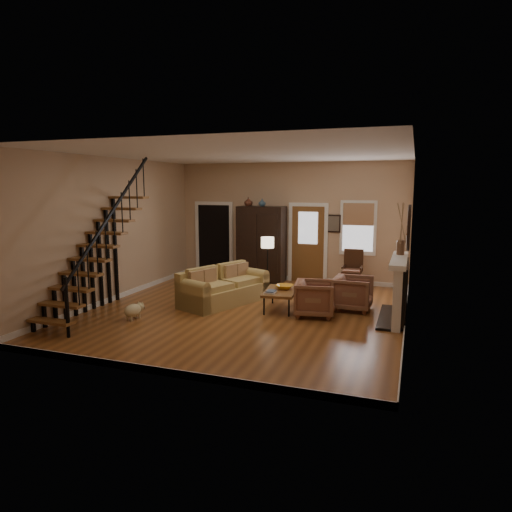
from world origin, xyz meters
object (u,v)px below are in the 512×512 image
(armchair_left, at_px, (315,298))
(floor_lamp, at_px, (267,265))
(sofa, at_px, (224,286))
(coffee_table, at_px, (280,300))
(side_chair, at_px, (352,270))
(armoire, at_px, (261,244))
(armchair_right, at_px, (353,293))

(armchair_left, xyz_separation_m, floor_lamp, (-1.56, 1.67, 0.33))
(sofa, distance_m, armchair_left, 2.18)
(coffee_table, height_order, floor_lamp, floor_lamp)
(coffee_table, bearing_deg, sofa, 176.28)
(armchair_left, relative_size, side_chair, 0.79)
(sofa, distance_m, floor_lamp, 1.51)
(sofa, xyz_separation_m, armchair_left, (2.16, -0.31, -0.03))
(armchair_left, xyz_separation_m, side_chair, (0.39, 2.76, 0.14))
(armoire, height_order, side_chair, armoire)
(coffee_table, xyz_separation_m, armchair_left, (0.80, -0.22, 0.15))
(armchair_right, xyz_separation_m, side_chair, (-0.29, 2.04, 0.14))
(armoire, relative_size, armchair_right, 2.61)
(armoire, height_order, sofa, armoire)
(floor_lamp, bearing_deg, sofa, -113.65)
(armoire, distance_m, sofa, 2.73)
(side_chair, bearing_deg, armchair_right, -81.88)
(armchair_right, distance_m, floor_lamp, 2.46)
(armchair_left, bearing_deg, coffee_table, 65.67)
(coffee_table, bearing_deg, armchair_left, -15.43)
(sofa, distance_m, coffee_table, 1.37)
(coffee_table, xyz_separation_m, side_chair, (1.19, 2.54, 0.30))
(sofa, bearing_deg, side_chair, 66.16)
(armchair_left, distance_m, side_chair, 2.79)
(armoire, relative_size, armchair_left, 2.61)
(sofa, bearing_deg, armoire, 112.28)
(armchair_right, bearing_deg, coffee_table, 110.54)
(sofa, xyz_separation_m, coffee_table, (1.35, -0.09, -0.18))
(armoire, relative_size, coffee_table, 1.88)
(armoire, height_order, floor_lamp, armoire)
(armoire, distance_m, floor_lamp, 1.47)
(armchair_right, bearing_deg, armoire, 53.54)
(sofa, height_order, floor_lamp, floor_lamp)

